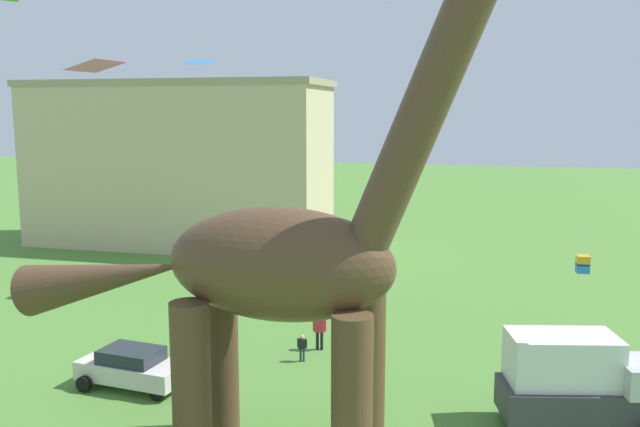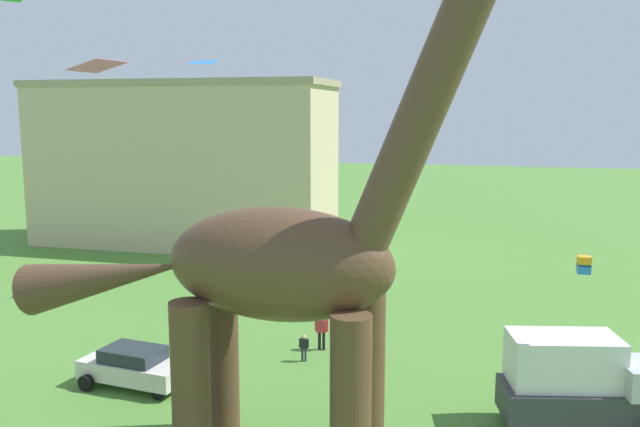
{
  "view_description": "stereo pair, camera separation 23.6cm",
  "coord_description": "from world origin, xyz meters",
  "views": [
    {
      "loc": [
        5.31,
        -14.05,
        10.69
      ],
      "look_at": [
        0.22,
        6.09,
        7.48
      ],
      "focal_mm": 37.5,
      "sensor_mm": 36.0,
      "label": 1
    },
    {
      "loc": [
        5.54,
        -13.99,
        10.69
      ],
      "look_at": [
        0.22,
        6.09,
        7.48
      ],
      "focal_mm": 37.5,
      "sensor_mm": 36.0,
      "label": 2
    }
  ],
  "objects": [
    {
      "name": "person_near_flyer",
      "position": [
        -1.79,
        13.93,
        1.02
      ],
      "size": [
        0.63,
        0.28,
        1.68
      ],
      "rotation": [
        0.0,
        0.0,
        4.13
      ],
      "color": "black",
      "rests_on": "ground_plane"
    },
    {
      "name": "background_building_block",
      "position": [
        -18.63,
        34.63,
        6.5
      ],
      "size": [
        23.9,
        8.54,
        12.98
      ],
      "color": "#CCB78E",
      "rests_on": "ground_plane"
    },
    {
      "name": "parked_box_truck",
      "position": [
        8.66,
        8.94,
        1.65
      ],
      "size": [
        5.92,
        3.28,
        3.2
      ],
      "rotation": [
        0.0,
        0.0,
        0.22
      ],
      "color": "#38383D",
      "rests_on": "ground_plane"
    },
    {
      "name": "dinosaur_sculpture",
      "position": [
        -0.71,
        4.51,
        6.15
      ],
      "size": [
        16.28,
        3.45,
        17.02
      ],
      "rotation": [
        0.0,
        0.0,
        -0.32
      ],
      "color": "#513823",
      "rests_on": "ground_plane"
    },
    {
      "name": "kite_mid_center",
      "position": [
        -7.17,
        5.62,
        12.12
      ],
      "size": [
        1.34,
        1.76,
        0.35
      ],
      "color": "pink"
    },
    {
      "name": "kite_apex",
      "position": [
        -10.72,
        21.59,
        13.39
      ],
      "size": [
        1.56,
        1.19,
        0.29
      ],
      "color": "#287AE5"
    },
    {
      "name": "parked_sedan_left",
      "position": [
        -7.88,
        8.17,
        0.81
      ],
      "size": [
        4.38,
        2.25,
        1.55
      ],
      "rotation": [
        0.0,
        0.0,
        -0.12
      ],
      "color": "silver",
      "rests_on": "ground_plane"
    },
    {
      "name": "kite_far_right",
      "position": [
        8.35,
        8.21,
        5.83
      ],
      "size": [
        0.41,
        0.41,
        0.56
      ],
      "color": "orange"
    },
    {
      "name": "person_photographer",
      "position": [
        -2.17,
        12.37,
        0.71
      ],
      "size": [
        0.44,
        0.19,
        1.18
      ],
      "rotation": [
        0.0,
        0.0,
        0.01
      ],
      "color": "#2D3347",
      "rests_on": "ground_plane"
    }
  ]
}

